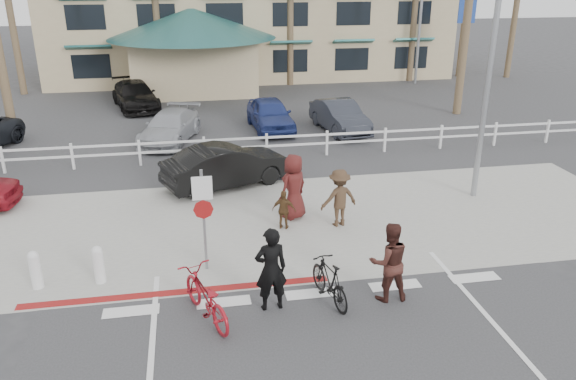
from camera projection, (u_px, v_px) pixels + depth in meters
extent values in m
plane|color=#333335|center=(317.00, 309.00, 12.25)|extent=(140.00, 140.00, 0.00)
cube|color=#333335|center=(342.00, 368.00, 10.42)|extent=(12.00, 16.00, 0.01)
cube|color=gray|center=(283.00, 223.00, 16.36)|extent=(22.00, 7.00, 0.01)
cube|color=#333335|center=(264.00, 176.00, 20.03)|extent=(40.00, 5.00, 0.01)
cube|color=#333335|center=(238.00, 113.00, 28.72)|extent=(50.00, 16.00, 0.01)
cube|color=maroon|center=(178.00, 292.00, 12.85)|extent=(7.00, 0.25, 0.02)
imported|color=maroon|center=(205.00, 297.00, 11.70)|extent=(1.43, 2.17, 1.08)
imported|color=black|center=(271.00, 269.00, 11.93)|extent=(0.75, 0.54, 1.93)
imported|color=black|center=(330.00, 281.00, 12.35)|extent=(0.84, 1.74, 1.01)
imported|color=#3E1E19|center=(389.00, 262.00, 12.31)|extent=(0.91, 0.72, 1.85)
imported|color=#402D1D|center=(339.00, 198.00, 15.94)|extent=(1.20, 0.84, 1.69)
imported|color=#52361D|center=(284.00, 210.00, 15.81)|extent=(0.73, 0.49, 1.15)
imported|color=#481614|center=(294.00, 187.00, 16.37)|extent=(1.14, 1.06, 1.96)
imported|color=black|center=(227.00, 166.00, 18.92)|extent=(4.63, 3.02, 1.44)
imported|color=#9A9DA4|center=(170.00, 127.00, 23.90)|extent=(3.05, 4.70, 1.27)
imported|color=navy|center=(270.00, 114.00, 25.58)|extent=(1.96, 4.32, 1.44)
imported|color=#252830|center=(340.00, 116.00, 25.35)|extent=(2.02, 4.37, 1.39)
imported|color=black|center=(135.00, 95.00, 29.54)|extent=(3.03, 5.10, 1.38)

